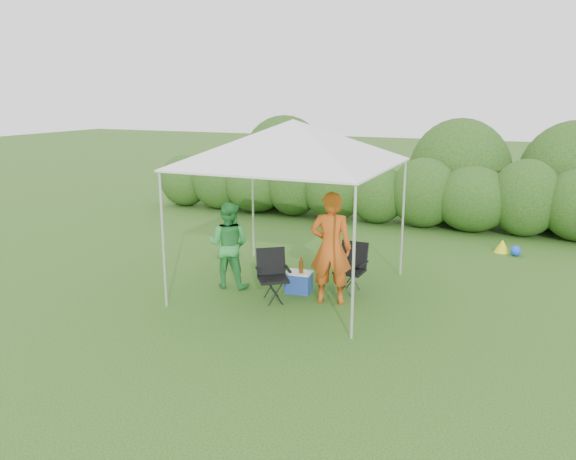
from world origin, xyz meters
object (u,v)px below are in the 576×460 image
at_px(man, 331,248).
at_px(woman, 229,245).
at_px(canopy, 293,143).
at_px(chair_left, 272,272).
at_px(cooler, 299,282).
at_px(chair_right, 351,264).

relative_size(man, woman, 1.21).
height_order(canopy, chair_left, canopy).
bearing_deg(man, cooler, -32.01).
relative_size(chair_left, man, 0.46).
xyz_separation_m(chair_left, man, (0.89, 0.24, 0.42)).
xyz_separation_m(canopy, woman, (-1.05, -0.29, -1.72)).
xyz_separation_m(chair_right, woman, (-1.98, -0.60, 0.27)).
bearing_deg(canopy, woman, -164.47).
height_order(man, woman, man).
bearing_deg(chair_left, canopy, 43.46).
distance_m(chair_right, man, 0.78).
bearing_deg(woman, canopy, -171.57).
xyz_separation_m(chair_right, cooler, (-0.78, -0.41, -0.29)).
xyz_separation_m(canopy, man, (0.78, -0.33, -1.57)).
height_order(chair_right, cooler, chair_right).
bearing_deg(man, woman, -13.23).
height_order(canopy, woman, canopy).
bearing_deg(man, chair_left, 3.14).
bearing_deg(cooler, man, -25.66).
xyz_separation_m(chair_left, woman, (-0.94, 0.28, 0.27)).
bearing_deg(chair_left, man, -20.51).
bearing_deg(woman, cooler, -178.11).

